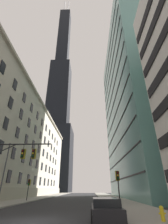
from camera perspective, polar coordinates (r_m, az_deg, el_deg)
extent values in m
cube|color=#28282B|center=(13.16, -18.03, -33.82)|extent=(102.00, 160.00, 0.10)
cube|color=gray|center=(13.42, 26.65, -31.86)|extent=(5.00, 160.00, 0.15)
cube|color=beige|center=(50.23, -23.34, -10.89)|extent=(12.54, 75.43, 26.69)
cube|color=#B2A893|center=(52.33, -14.42, 2.15)|extent=(0.70, 75.43, 0.60)
cube|color=#B2A893|center=(46.53, -18.29, -25.99)|extent=(0.50, 75.43, 2.20)
cube|color=black|center=(33.89, -25.54, -20.31)|extent=(0.14, 1.40, 2.20)
cube|color=black|center=(38.44, -22.19, -21.29)|extent=(0.14, 1.40, 2.20)
cube|color=black|center=(43.09, -19.53, -22.02)|extent=(0.14, 1.40, 2.20)
cube|color=black|center=(47.81, -17.37, -22.57)|extent=(0.14, 1.40, 2.20)
cube|color=black|center=(52.59, -15.58, -23.00)|extent=(0.14, 1.40, 2.20)
cube|color=black|center=(57.40, -14.09, -23.35)|extent=(0.14, 1.40, 2.20)
cube|color=black|center=(62.24, -12.82, -23.63)|extent=(0.14, 1.40, 2.20)
cube|color=black|center=(67.11, -11.74, -23.86)|extent=(0.14, 1.40, 2.20)
cube|color=black|center=(71.99, -10.79, -24.05)|extent=(0.14, 1.40, 2.20)
cube|color=black|center=(30.06, -28.06, -11.11)|extent=(0.14, 1.40, 2.20)
cube|color=black|center=(34.40, -24.18, -13.43)|extent=(0.14, 1.40, 2.20)
cube|color=black|center=(38.89, -21.13, -15.19)|extent=(0.14, 1.40, 2.20)
cube|color=black|center=(43.49, -18.68, -16.54)|extent=(0.14, 1.40, 2.20)
cube|color=black|center=(48.18, -16.68, -17.62)|extent=(0.14, 1.40, 2.20)
cube|color=black|center=(52.92, -15.02, -18.49)|extent=(0.14, 1.40, 2.20)
cube|color=black|center=(57.70, -13.62, -19.20)|extent=(0.14, 1.40, 2.20)
cube|color=black|center=(62.52, -12.42, -19.79)|extent=(0.14, 1.40, 2.20)
cube|color=black|center=(67.37, -11.40, -20.30)|extent=(0.14, 1.40, 2.20)
cube|color=black|center=(72.23, -10.50, -20.73)|extent=(0.14, 1.40, 2.20)
cube|color=black|center=(31.21, -26.46, -3.71)|extent=(0.14, 1.40, 2.20)
cube|color=black|center=(35.40, -22.94, -6.84)|extent=(0.14, 1.40, 2.20)
cube|color=black|center=(39.78, -20.15, -9.28)|extent=(0.14, 1.40, 2.20)
cube|color=black|center=(44.29, -17.90, -11.21)|extent=(0.14, 1.40, 2.20)
cube|color=black|center=(48.90, -16.04, -12.77)|extent=(0.14, 1.40, 2.20)
cube|color=black|center=(53.58, -14.49, -14.05)|extent=(0.14, 1.40, 2.20)
cube|color=black|center=(58.31, -13.18, -15.11)|extent=(0.14, 1.40, 2.20)
cube|color=black|center=(63.08, -12.05, -16.01)|extent=(0.14, 1.40, 2.20)
cube|color=black|center=(67.88, -11.07, -16.78)|extent=(0.14, 1.40, 2.20)
cube|color=black|center=(72.72, -10.22, -17.44)|extent=(0.14, 1.40, 2.20)
cube|color=black|center=(32.85, -25.02, 3.06)|extent=(0.14, 1.40, 2.20)
cube|color=black|center=(36.86, -21.82, -0.69)|extent=(0.14, 1.40, 2.20)
cube|color=black|center=(41.08, -19.27, -3.69)|extent=(0.14, 1.40, 2.20)
cube|color=black|center=(45.47, -17.18, -6.11)|extent=(0.14, 1.40, 2.20)
cube|color=black|center=(49.96, -15.45, -8.10)|extent=(0.14, 1.40, 2.20)
cube|color=black|center=(54.55, -14.00, -9.75)|extent=(0.14, 1.40, 2.20)
cube|color=black|center=(59.20, -12.76, -11.13)|extent=(0.14, 1.40, 2.20)
cube|color=black|center=(63.91, -11.70, -12.31)|extent=(0.14, 1.40, 2.20)
cube|color=black|center=(68.66, -10.77, -13.33)|extent=(0.14, 1.40, 2.20)
cube|color=black|center=(73.44, -9.96, -14.21)|extent=(0.14, 1.40, 2.20)
cube|color=black|center=(31.47, -27.42, 14.20)|extent=(0.14, 1.40, 2.20)
cube|color=black|center=(34.93, -23.72, 9.10)|extent=(0.14, 1.40, 2.20)
cube|color=black|center=(38.72, -20.80, 4.93)|extent=(0.14, 1.40, 2.20)
cube|color=black|center=(42.76, -18.45, 1.51)|extent=(0.14, 1.40, 2.20)
cube|color=black|center=(46.99, -16.51, -1.30)|extent=(0.14, 1.40, 2.20)
cube|color=black|center=(51.35, -14.90, -3.64)|extent=(0.14, 1.40, 2.20)
cube|color=black|center=(55.83, -13.54, -5.61)|extent=(0.14, 1.40, 2.20)
cube|color=black|center=(60.38, -12.37, -7.29)|extent=(0.14, 1.40, 2.20)
cube|color=black|center=(65.00, -11.36, -8.72)|extent=(0.14, 1.40, 2.20)
cube|color=black|center=(69.67, -10.48, -9.96)|extent=(0.14, 1.40, 2.20)
cube|color=black|center=(74.39, -9.71, -11.04)|extent=(0.14, 1.40, 2.20)
cube|color=black|center=(107.29, -10.77, -16.12)|extent=(22.30, 22.30, 39.43)
cube|color=black|center=(124.78, -8.93, 6.29)|extent=(15.61, 15.61, 57.35)
cube|color=black|center=(168.13, -7.27, 25.21)|extent=(10.04, 10.04, 71.69)
cylinder|color=silver|center=(207.15, -7.06, 33.37)|extent=(1.20, 1.20, 22.63)
cylinder|color=silver|center=(206.71, -5.74, 33.47)|extent=(1.20, 1.20, 22.63)
cube|color=black|center=(18.17, 26.70, 23.45)|extent=(0.16, 11.24, 1.10)
cube|color=black|center=(20.43, 24.80, 29.07)|extent=(0.16, 11.24, 1.10)
cube|color=slate|center=(49.49, 21.61, 3.12)|extent=(19.23, 38.75, 49.15)
cube|color=black|center=(41.36, 12.95, -22.66)|extent=(0.12, 37.75, 0.24)
cube|color=black|center=(41.75, 12.38, -17.19)|extent=(0.12, 37.75, 0.24)
cube|color=black|center=(42.51, 11.86, -11.88)|extent=(0.12, 37.75, 0.24)
cube|color=black|center=(43.63, 11.39, -6.79)|extent=(0.12, 37.75, 0.24)
cube|color=black|center=(45.08, 10.94, -1.99)|extent=(0.12, 37.75, 0.24)
cube|color=black|center=(46.82, 10.53, 2.48)|extent=(0.12, 37.75, 0.24)
cube|color=black|center=(48.83, 10.16, 6.61)|extent=(0.12, 37.75, 0.24)
cube|color=black|center=(51.08, 9.80, 10.39)|extent=(0.12, 37.75, 0.24)
cube|color=black|center=(53.53, 9.47, 13.84)|extent=(0.12, 37.75, 0.24)
cube|color=black|center=(56.16, 9.16, 16.98)|extent=(0.12, 37.75, 0.24)
cube|color=black|center=(58.94, 8.87, 19.83)|extent=(0.12, 37.75, 0.24)
cylinder|color=black|center=(19.48, -21.41, -10.83)|extent=(6.50, 0.14, 0.14)
cylinder|color=black|center=(20.20, -26.90, -12.09)|extent=(2.68, 0.10, 1.36)
cylinder|color=black|center=(19.33, -20.96, -11.72)|extent=(0.04, 0.04, 0.60)
cube|color=black|center=(19.18, -21.32, -13.88)|extent=(0.30, 0.30, 0.90)
cube|color=olive|center=(19.33, -21.13, -13.99)|extent=(0.40, 0.40, 1.04)
sphere|color=#450808|center=(19.09, -21.36, -12.95)|extent=(0.20, 0.20, 0.20)
sphere|color=yellow|center=(19.03, -21.50, -13.77)|extent=(0.20, 0.20, 0.20)
sphere|color=#083D10|center=(18.99, -21.64, -14.59)|extent=(0.20, 0.20, 0.20)
cylinder|color=black|center=(18.91, -17.55, -11.93)|extent=(0.04, 0.04, 0.60)
cube|color=black|center=(18.75, -17.86, -14.14)|extent=(0.30, 0.30, 0.90)
cube|color=olive|center=(18.91, -17.70, -14.26)|extent=(0.40, 0.40, 1.04)
sphere|color=#450808|center=(18.66, -17.90, -13.20)|extent=(0.20, 0.20, 0.20)
sphere|color=yellow|center=(18.61, -18.02, -14.03)|extent=(0.20, 0.20, 0.20)
sphere|color=#083D10|center=(18.55, -18.14, -14.88)|extent=(0.20, 0.20, 0.20)
cylinder|color=black|center=(19.47, 12.48, -25.49)|extent=(0.12, 0.12, 3.65)
cube|color=black|center=(19.52, 12.08, -21.61)|extent=(0.30, 0.30, 0.90)
cube|color=olive|center=(19.68, 12.00, -21.65)|extent=(0.40, 0.40, 1.04)
sphere|color=#450808|center=(19.38, 12.07, -20.75)|extent=(0.20, 0.20, 0.20)
sphere|color=yellow|center=(19.36, 12.16, -21.57)|extent=(0.20, 0.20, 0.20)
sphere|color=#083D10|center=(19.34, 12.24, -22.39)|extent=(0.20, 0.20, 0.20)
cylinder|color=black|center=(32.68, -19.64, -24.97)|extent=(0.12, 0.12, 3.37)
cube|color=black|center=(32.70, -19.31, -22.92)|extent=(0.30, 0.30, 0.90)
cube|color=olive|center=(32.86, -19.20, -22.94)|extent=(0.40, 0.40, 1.04)
sphere|color=#450808|center=(32.56, -19.33, -22.41)|extent=(0.20, 0.20, 0.20)
sphere|color=#4B3A08|center=(32.55, -19.41, -22.90)|extent=(0.20, 0.20, 0.20)
sphere|color=green|center=(32.54, -19.49, -23.38)|extent=(0.20, 0.20, 0.20)
cylinder|color=#47474C|center=(26.91, -26.96, -18.55)|extent=(0.18, 0.18, 8.23)
cylinder|color=#47474C|center=(27.14, -23.53, -10.58)|extent=(1.83, 0.10, 0.10)
ellipsoid|color=#EFE5C6|center=(26.74, -21.76, -10.91)|extent=(0.56, 0.32, 0.24)
cylinder|color=gold|center=(12.70, 26.56, -30.36)|extent=(0.24, 0.24, 0.70)
sphere|color=gold|center=(12.67, 26.18, -28.73)|extent=(0.26, 0.26, 0.26)
cylinder|color=gold|center=(12.64, 25.77, -30.20)|extent=(0.12, 0.10, 0.10)
cylinder|color=gold|center=(12.75, 27.19, -29.90)|extent=(0.12, 0.10, 0.10)
cube|color=black|center=(11.80, 7.95, -32.49)|extent=(1.76, 4.31, 0.76)
cube|color=black|center=(11.53, 7.85, -29.67)|extent=(1.60, 2.33, 0.48)
cylinder|color=black|center=(13.29, 3.10, -33.13)|extent=(0.22, 0.64, 0.64)
cylinder|color=black|center=(13.41, 11.52, -32.66)|extent=(0.22, 0.64, 0.64)
cylinder|color=black|center=(10.31, 3.38, -35.18)|extent=(0.22, 0.64, 0.64)
cylinder|color=black|center=(10.46, 14.43, -34.42)|extent=(0.22, 0.64, 0.64)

